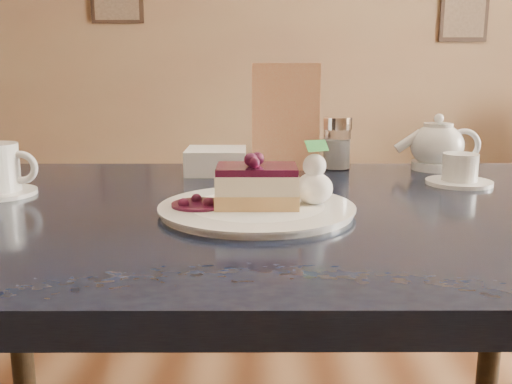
{
  "coord_description": "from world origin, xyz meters",
  "views": [
    {
      "loc": [
        -0.08,
        -0.69,
        1.07
      ],
      "look_at": [
        -0.09,
        0.15,
        0.89
      ],
      "focal_mm": 40.0,
      "sensor_mm": 36.0,
      "label": 1
    }
  ],
  "objects_px": {
    "main_table": "(257,253)",
    "cheesecake_slice": "(257,186)",
    "dessert_plate": "(257,209)",
    "tea_set": "(441,152)"
  },
  "relations": [
    {
      "from": "main_table",
      "to": "tea_set",
      "type": "relative_size",
      "value": 4.46
    },
    {
      "from": "main_table",
      "to": "cheesecake_slice",
      "type": "distance_m",
      "value": 0.14
    },
    {
      "from": "main_table",
      "to": "tea_set",
      "type": "xyz_separation_m",
      "value": [
        0.41,
        0.33,
        0.14
      ]
    },
    {
      "from": "tea_set",
      "to": "cheesecake_slice",
      "type": "bearing_deg",
      "value": -137.04
    },
    {
      "from": "dessert_plate",
      "to": "tea_set",
      "type": "distance_m",
      "value": 0.57
    },
    {
      "from": "main_table",
      "to": "cheesecake_slice",
      "type": "relative_size",
      "value": 9.99
    },
    {
      "from": "main_table",
      "to": "dessert_plate",
      "type": "distance_m",
      "value": 0.11
    },
    {
      "from": "tea_set",
      "to": "main_table",
      "type": "bearing_deg",
      "value": -141.55
    },
    {
      "from": "main_table",
      "to": "cheesecake_slice",
      "type": "bearing_deg",
      "value": -90.0
    },
    {
      "from": "main_table",
      "to": "cheesecake_slice",
      "type": "xyz_separation_m",
      "value": [
        0.0,
        -0.06,
        0.13
      ]
    }
  ]
}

